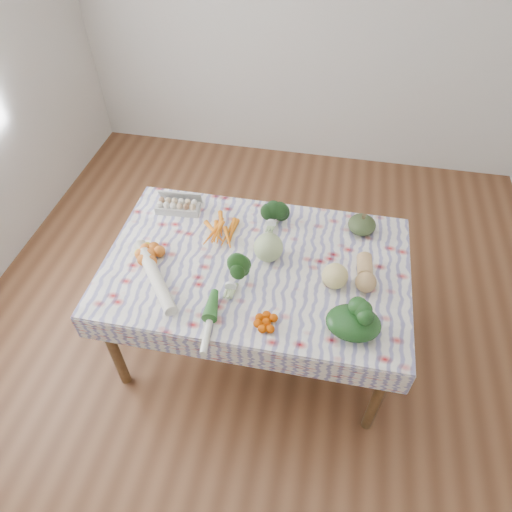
% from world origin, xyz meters
% --- Properties ---
extents(ground, '(4.50, 4.50, 0.00)m').
position_xyz_m(ground, '(0.00, 0.00, 0.00)').
color(ground, brown).
rests_on(ground, ground).
extents(wall_back, '(4.00, 0.04, 2.80)m').
position_xyz_m(wall_back, '(0.00, 2.25, 1.40)').
color(wall_back, silver).
rests_on(wall_back, ground).
extents(dining_table, '(1.60, 1.00, 0.75)m').
position_xyz_m(dining_table, '(0.00, 0.00, 0.68)').
color(dining_table, brown).
rests_on(dining_table, ground).
extents(tablecloth, '(1.66, 1.06, 0.01)m').
position_xyz_m(tablecloth, '(0.00, 0.00, 0.76)').
color(tablecloth, white).
rests_on(tablecloth, dining_table).
extents(egg_carton, '(0.27, 0.12, 0.07)m').
position_xyz_m(egg_carton, '(-0.55, 0.33, 0.80)').
color(egg_carton, '#BBBBB5').
rests_on(egg_carton, tablecloth).
extents(carrot_bunch, '(0.25, 0.23, 0.04)m').
position_xyz_m(carrot_bunch, '(-0.24, 0.19, 0.78)').
color(carrot_bunch, orange).
rests_on(carrot_bunch, tablecloth).
extents(kale_bunch, '(0.15, 0.13, 0.13)m').
position_xyz_m(kale_bunch, '(0.03, 0.34, 0.83)').
color(kale_bunch, '#153414').
rests_on(kale_bunch, tablecloth).
extents(kabocha_squash, '(0.21, 0.21, 0.11)m').
position_xyz_m(kabocha_squash, '(0.55, 0.37, 0.81)').
color(kabocha_squash, '#3C4E29').
rests_on(kabocha_squash, tablecloth).
extents(cabbage, '(0.19, 0.19, 0.16)m').
position_xyz_m(cabbage, '(0.06, 0.06, 0.84)').
color(cabbage, '#ABC281').
rests_on(cabbage, tablecloth).
extents(butternut_squash, '(0.12, 0.24, 0.11)m').
position_xyz_m(butternut_squash, '(0.58, 0.00, 0.82)').
color(butternut_squash, tan).
rests_on(butternut_squash, tablecloth).
extents(orange_cluster, '(0.25, 0.25, 0.07)m').
position_xyz_m(orange_cluster, '(-0.58, -0.08, 0.80)').
color(orange_cluster, orange).
rests_on(orange_cluster, tablecloth).
extents(broccoli, '(0.16, 0.16, 0.11)m').
position_xyz_m(broccoli, '(-0.09, -0.17, 0.82)').
color(broccoli, '#1D4A19').
rests_on(broccoli, tablecloth).
extents(mandarin_cluster, '(0.16, 0.16, 0.04)m').
position_xyz_m(mandarin_cluster, '(0.13, -0.39, 0.78)').
color(mandarin_cluster, '#D24A00').
rests_on(mandarin_cluster, tablecloth).
extents(grapefruit, '(0.14, 0.14, 0.14)m').
position_xyz_m(grapefruit, '(0.43, -0.07, 0.83)').
color(grapefruit, '#E9D581').
rests_on(grapefruit, tablecloth).
extents(spinach_bag, '(0.32, 0.28, 0.12)m').
position_xyz_m(spinach_bag, '(0.54, -0.34, 0.82)').
color(spinach_bag, '#143714').
rests_on(spinach_bag, tablecloth).
extents(daikon, '(0.35, 0.42, 0.07)m').
position_xyz_m(daikon, '(-0.48, -0.25, 0.80)').
color(daikon, white).
rests_on(daikon, tablecloth).
extents(leek, '(0.07, 0.35, 0.04)m').
position_xyz_m(leek, '(-0.14, -0.44, 0.78)').
color(leek, white).
rests_on(leek, tablecloth).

